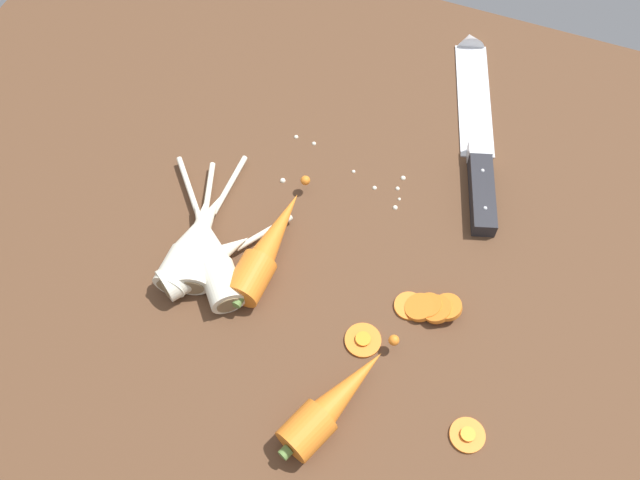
% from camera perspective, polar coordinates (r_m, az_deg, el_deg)
% --- Properties ---
extents(ground_plane, '(1.20, 0.90, 0.04)m').
position_cam_1_polar(ground_plane, '(0.86, 0.48, -0.12)').
color(ground_plane, brown).
extents(chefs_knife, '(0.14, 0.34, 0.04)m').
position_cam_1_polar(chefs_knife, '(0.96, 12.71, 9.59)').
color(chefs_knife, silver).
rests_on(chefs_knife, ground_plane).
extents(whole_carrot, '(0.05, 0.19, 0.04)m').
position_cam_1_polar(whole_carrot, '(0.81, -4.35, -0.66)').
color(whole_carrot, orange).
rests_on(whole_carrot, ground_plane).
extents(whole_carrot_second, '(0.09, 0.17, 0.04)m').
position_cam_1_polar(whole_carrot_second, '(0.73, 1.09, -13.26)').
color(whole_carrot_second, orange).
rests_on(whole_carrot_second, ground_plane).
extents(parsnip_front, '(0.08, 0.18, 0.04)m').
position_cam_1_polar(parsnip_front, '(0.82, -9.99, -0.31)').
color(parsnip_front, silver).
rests_on(parsnip_front, ground_plane).
extents(parsnip_mid_left, '(0.17, 0.18, 0.04)m').
position_cam_1_polar(parsnip_mid_left, '(0.81, -8.95, -0.95)').
color(parsnip_mid_left, silver).
rests_on(parsnip_mid_left, ground_plane).
extents(parsnip_mid_right, '(0.12, 0.16, 0.04)m').
position_cam_1_polar(parsnip_mid_right, '(0.81, -9.30, -1.80)').
color(parsnip_mid_right, silver).
rests_on(parsnip_mid_right, ground_plane).
extents(parsnip_back, '(0.04, 0.21, 0.04)m').
position_cam_1_polar(parsnip_back, '(0.83, -10.24, -0.06)').
color(parsnip_back, silver).
rests_on(parsnip_back, ground_plane).
extents(carrot_slice_stack, '(0.08, 0.04, 0.02)m').
position_cam_1_polar(carrot_slice_stack, '(0.79, 8.85, -5.47)').
color(carrot_slice_stack, orange).
rests_on(carrot_slice_stack, ground_plane).
extents(carrot_slice_stray_near, '(0.04, 0.04, 0.01)m').
position_cam_1_polar(carrot_slice_stray_near, '(0.76, 12.04, -15.38)').
color(carrot_slice_stray_near, orange).
rests_on(carrot_slice_stray_near, ground_plane).
extents(carrot_slice_stray_mid, '(0.04, 0.04, 0.01)m').
position_cam_1_polar(carrot_slice_stray_mid, '(0.78, 3.56, -8.17)').
color(carrot_slice_stray_mid, orange).
rests_on(carrot_slice_stray_mid, ground_plane).
extents(mince_crumbs, '(0.16, 0.08, 0.01)m').
position_cam_1_polar(mince_crumbs, '(0.89, 2.51, 5.30)').
color(mince_crumbs, silver).
rests_on(mince_crumbs, ground_plane).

